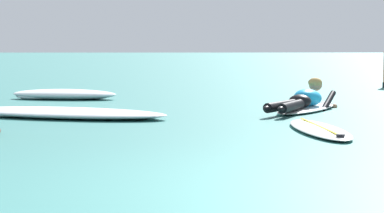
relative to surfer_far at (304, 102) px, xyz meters
The scene contains 5 objects.
ground_plane 3.62m from the surfer_far, 106.22° to the left, with size 120.00×120.00×0.00m, color #387A75.
surfer_far is the anchor object (origin of this frame).
drifting_surfboard 2.78m from the surfer_far, 94.92° to the right, with size 0.67×2.27×0.16m.
whitewater_mid_left 4.75m from the surfer_far, 147.31° to the left, with size 2.05×1.09×0.19m.
whitewater_back 3.63m from the surfer_far, 165.38° to the right, with size 3.26×1.94×0.14m.
Camera 1 is at (-0.80, -5.50, 1.06)m, focal length 74.96 mm.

